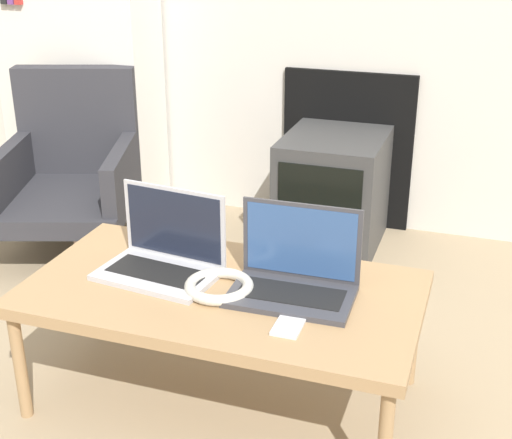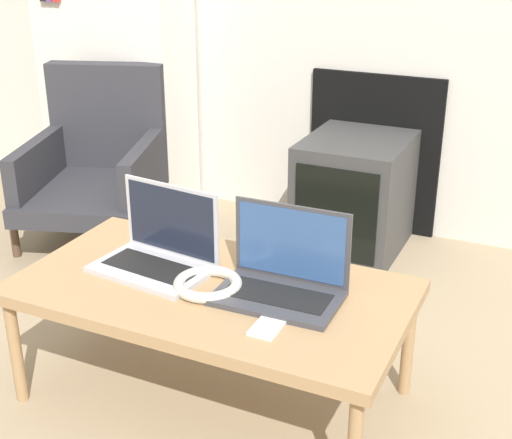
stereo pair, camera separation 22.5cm
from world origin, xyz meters
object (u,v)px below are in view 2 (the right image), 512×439
laptop_right (283,275)px  headphones (208,284)px  laptop_left (160,249)px  phone (270,324)px  tv (355,194)px  armchair (99,158)px

laptop_right → headphones: bearing=-163.2°
laptop_left → phone: bearing=-14.7°
headphones → laptop_left: bearing=161.7°
laptop_right → phone: 0.18m
tv → armchair: (-1.10, -0.32, 0.11)m
laptop_left → armchair: armchair is taller
laptop_left → phone: (0.44, -0.17, -0.05)m
phone → armchair: size_ratio=0.17×
laptop_right → tv: bearing=96.3°
headphones → phone: headphones is taller
headphones → phone: 0.26m
laptop_right → phone: size_ratio=2.53×
laptop_left → laptop_right: bearing=6.8°
laptop_right → phone: laptop_right is taller
armchair → phone: bearing=-56.9°
laptop_left → phone: laptop_left is taller
armchair → headphones: bearing=-59.6°
laptop_left → armchair: bearing=142.0°
tv → armchair: 1.15m
headphones → armchair: bearing=139.2°
armchair → laptop_left: bearing=-63.4°
phone → tv: (-0.19, 1.34, -0.14)m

